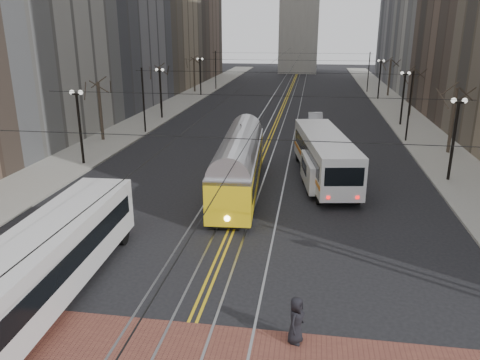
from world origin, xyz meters
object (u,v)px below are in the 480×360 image
(transit_bus, at_px, (51,262))
(streetcar, at_px, (239,169))
(rear_bus, at_px, (324,158))
(cargo_van, at_px, (319,174))
(sedan_grey, at_px, (314,132))
(pedestrian_a, at_px, (296,320))
(sedan_silver, at_px, (315,120))

(transit_bus, bearing_deg, streetcar, 65.95)
(rear_bus, bearing_deg, streetcar, -156.30)
(cargo_van, distance_m, sedan_grey, 14.87)
(cargo_van, xyz_separation_m, pedestrian_a, (-0.83, -16.40, -0.19))
(cargo_van, bearing_deg, pedestrian_a, -101.15)
(streetcar, height_order, cargo_van, streetcar)
(streetcar, height_order, sedan_silver, streetcar)
(rear_bus, xyz_separation_m, sedan_grey, (-0.78, 12.65, -0.88))
(transit_bus, xyz_separation_m, pedestrian_a, (9.74, -1.50, -0.65))
(streetcar, height_order, sedan_grey, streetcar)
(rear_bus, xyz_separation_m, sedan_silver, (-0.63, 19.10, -0.87))
(rear_bus, bearing_deg, sedan_silver, 82.46)
(sedan_silver, bearing_deg, transit_bus, -108.61)
(sedan_silver, height_order, pedestrian_a, pedestrian_a)
(rear_bus, bearing_deg, transit_bus, -132.04)
(streetcar, bearing_deg, sedan_silver, 74.13)
(streetcar, height_order, rear_bus, rear_bus)
(cargo_van, relative_size, sedan_silver, 1.08)
(cargo_van, bearing_deg, rear_bus, 72.00)
(sedan_silver, bearing_deg, cargo_van, -92.03)
(rear_bus, height_order, pedestrian_a, rear_bus)
(streetcar, relative_size, cargo_van, 2.77)
(transit_bus, xyz_separation_m, sedan_silver, (10.33, 36.22, -0.78))
(sedan_grey, distance_m, sedan_silver, 6.45)
(sedan_grey, height_order, sedan_silver, sedan_silver)
(sedan_silver, bearing_deg, sedan_grey, -94.01)
(streetcar, distance_m, cargo_van, 5.37)
(cargo_van, relative_size, sedan_grey, 1.13)
(sedan_grey, height_order, pedestrian_a, pedestrian_a)
(streetcar, relative_size, rear_bus, 1.08)
(cargo_van, bearing_deg, sedan_grey, 83.27)
(streetcar, xyz_separation_m, sedan_grey, (4.77, 16.26, -0.85))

